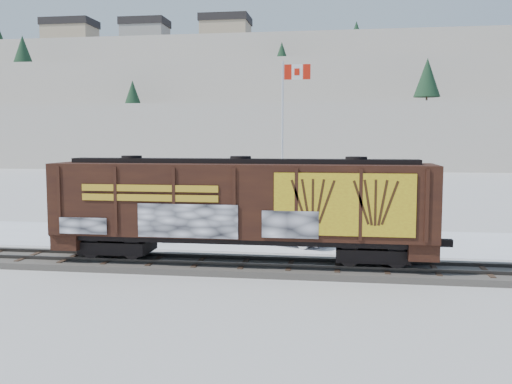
% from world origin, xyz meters
% --- Properties ---
extents(ground, '(500.00, 500.00, 0.00)m').
position_xyz_m(ground, '(0.00, 0.00, 0.00)').
color(ground, white).
rests_on(ground, ground).
extents(rail_track, '(50.00, 3.40, 0.43)m').
position_xyz_m(rail_track, '(0.00, 0.00, 0.15)').
color(rail_track, '#59544C').
rests_on(rail_track, ground).
extents(parking_strip, '(40.00, 8.00, 0.03)m').
position_xyz_m(parking_strip, '(0.00, 7.50, 0.01)').
color(parking_strip, white).
rests_on(parking_strip, ground).
extents(hillside, '(360.00, 110.00, 93.00)m').
position_xyz_m(hillside, '(-0.05, 139.79, 14.37)').
color(hillside, white).
rests_on(hillside, ground).
extents(hopper_railcar, '(16.31, 3.06, 4.38)m').
position_xyz_m(hopper_railcar, '(1.82, -0.01, 2.86)').
color(hopper_railcar, black).
rests_on(hopper_railcar, rail_track).
extents(flagpole, '(2.30, 0.90, 10.77)m').
position_xyz_m(flagpole, '(2.25, 14.22, 3.93)').
color(flagpole, silver).
rests_on(flagpole, ground).
extents(car_silver, '(4.56, 2.38, 1.48)m').
position_xyz_m(car_silver, '(-4.66, 6.30, 0.77)').
color(car_silver, '#A2A4A9').
rests_on(car_silver, parking_strip).
extents(car_white, '(4.95, 3.40, 1.54)m').
position_xyz_m(car_white, '(3.30, 5.82, 0.80)').
color(car_white, silver).
rests_on(car_white, parking_strip).
extents(car_dark, '(4.87, 3.55, 1.31)m').
position_xyz_m(car_dark, '(1.28, 7.02, 0.69)').
color(car_dark, black).
rests_on(car_dark, parking_strip).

